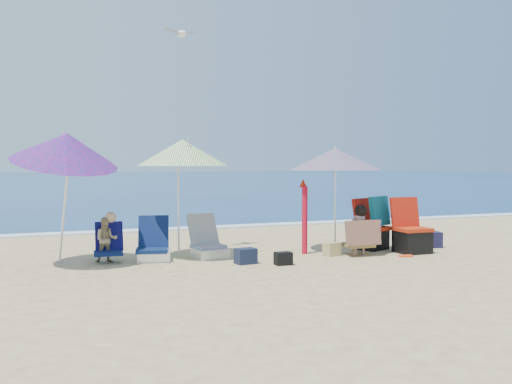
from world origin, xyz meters
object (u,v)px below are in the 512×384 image
object	(u,v)px
furled_umbrella	(304,213)
chair_rainbow	(208,246)
person_center	(360,231)
umbrella_blue	(66,148)
umbrella_striped	(182,153)
seagull	(181,34)
chair_navy	(154,249)
umbrella_turquoise	(335,159)
person_left	(107,239)
camp_chair_right	(372,230)
camp_chair_left	(411,236)

from	to	relation	value
furled_umbrella	chair_rainbow	distance (m)	1.80
person_center	umbrella_blue	bearing A→B (deg)	170.37
umbrella_striped	umbrella_blue	world-z (taller)	umbrella_blue
umbrella_striped	seagull	world-z (taller)	seagull
chair_navy	chair_rainbow	bearing A→B (deg)	-1.99
umbrella_turquoise	chair_rainbow	size ratio (longest dim) A/B	2.54
umbrella_blue	person_left	bearing A→B (deg)	12.89
umbrella_striped	furled_umbrella	size ratio (longest dim) A/B	1.54
umbrella_striped	camp_chair_right	world-z (taller)	umbrella_striped
umbrella_blue	person_left	distance (m)	1.60
camp_chair_right	person_left	xyz separation A→B (m)	(-4.77, 0.41, 0.01)
chair_rainbow	seagull	xyz separation A→B (m)	(-0.25, 0.75, 3.72)
umbrella_turquoise	chair_rainbow	distance (m)	2.77
chair_navy	camp_chair_right	world-z (taller)	camp_chair_right
chair_rainbow	camp_chair_right	bearing A→B (deg)	-5.29
umbrella_blue	furled_umbrella	distance (m)	4.15
umbrella_blue	chair_navy	distance (m)	2.14
chair_rainbow	person_left	world-z (taller)	person_left
umbrella_turquoise	umbrella_striped	xyz separation A→B (m)	(-2.74, 0.34, 0.11)
person_center	chair_rainbow	bearing A→B (deg)	161.69
chair_navy	camp_chair_right	xyz separation A→B (m)	(4.03, -0.32, 0.17)
chair_rainbow	person_center	xyz separation A→B (m)	(2.51, -0.83, 0.24)
person_center	camp_chair_left	bearing A→B (deg)	-2.58
chair_rainbow	seagull	bearing A→B (deg)	108.65
furled_umbrella	person_center	world-z (taller)	furled_umbrella
umbrella_striped	person_center	size ratio (longest dim) A/B	2.30
person_left	chair_rainbow	bearing A→B (deg)	-4.37
furled_umbrella	camp_chair_right	xyz separation A→B (m)	(1.40, -0.01, -0.37)
camp_chair_left	seagull	world-z (taller)	seagull
umbrella_turquoise	camp_chair_left	world-z (taller)	umbrella_turquoise
chair_rainbow	camp_chair_right	xyz separation A→B (m)	(3.10, -0.29, 0.17)
chair_navy	person_left	size ratio (longest dim) A/B	0.93
person_center	umbrella_striped	bearing A→B (deg)	162.85
furled_umbrella	umbrella_blue	bearing A→B (deg)	176.25
camp_chair_left	person_center	size ratio (longest dim) A/B	1.11
umbrella_turquoise	chair_navy	bearing A→B (deg)	174.74
chair_navy	chair_rainbow	distance (m)	0.93
umbrella_striped	chair_rainbow	size ratio (longest dim) A/B	2.71
umbrella_blue	camp_chair_left	size ratio (longest dim) A/B	2.27
umbrella_blue	chair_rainbow	size ratio (longest dim) A/B	2.99
camp_chair_left	person_center	xyz separation A→B (m)	(-1.03, 0.05, 0.13)
seagull	furled_umbrella	bearing A→B (deg)	-27.63
chair_rainbow	camp_chair_right	size ratio (longest dim) A/B	0.75
umbrella_turquoise	seagull	bearing A→B (deg)	158.51
umbrella_blue	person_left	world-z (taller)	umbrella_blue
umbrella_turquoise	chair_navy	world-z (taller)	umbrella_turquoise
furled_umbrella	chair_rainbow	size ratio (longest dim) A/B	1.76
umbrella_blue	chair_rainbow	distance (m)	2.82
umbrella_striped	chair_rainbow	world-z (taller)	umbrella_striped
umbrella_turquoise	camp_chair_right	world-z (taller)	umbrella_turquoise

